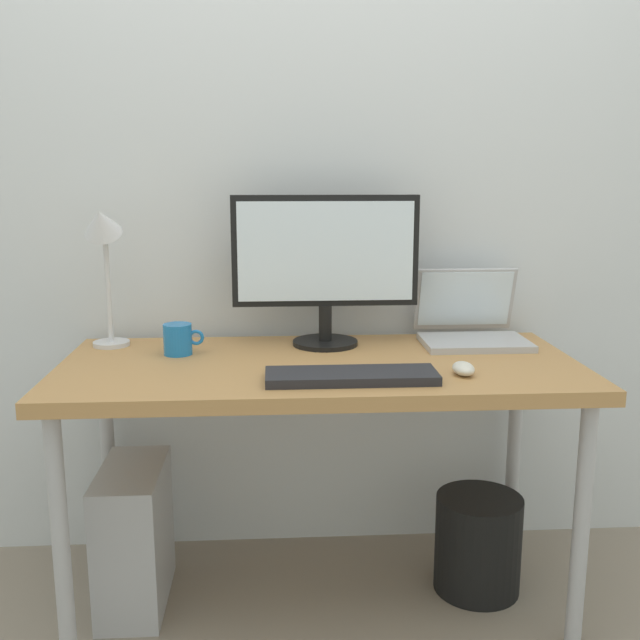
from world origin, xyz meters
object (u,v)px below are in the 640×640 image
(monitor, at_px, (325,260))
(computer_tower, at_px, (134,536))
(coffee_mug, at_px, (178,339))
(wastebasket, at_px, (478,543))
(desk, at_px, (320,384))
(mouse, at_px, (463,369))
(desk_lamp, at_px, (103,244))
(laptop, at_px, (470,324))
(keyboard, at_px, (351,376))

(monitor, distance_m, computer_tower, 0.99)
(coffee_mug, distance_m, wastebasket, 1.10)
(desk, relative_size, mouse, 16.16)
(desk_lamp, bearing_deg, mouse, -19.83)
(desk, distance_m, wastebasket, 0.71)
(desk_lamp, height_order, coffee_mug, desk_lamp)
(monitor, xyz_separation_m, desk_lamp, (-0.66, 0.00, 0.05))
(wastebasket, bearing_deg, monitor, 158.72)
(laptop, height_order, desk_lamp, desk_lamp)
(monitor, height_order, laptop, monitor)
(computer_tower, bearing_deg, coffee_mug, 32.11)
(laptop, xyz_separation_m, coffee_mug, (-0.89, -0.11, -0.01))
(desk_lamp, xyz_separation_m, mouse, (1.00, -0.36, -0.30))
(monitor, xyz_separation_m, laptop, (0.46, 0.02, -0.21))
(laptop, distance_m, keyboard, 0.59)
(desk_lamp, relative_size, wastebasket, 1.48)
(keyboard, height_order, coffee_mug, coffee_mug)
(keyboard, height_order, computer_tower, keyboard)
(laptop, distance_m, coffee_mug, 0.90)
(wastebasket, bearing_deg, coffee_mug, 174.41)
(coffee_mug, bearing_deg, monitor, 11.65)
(mouse, bearing_deg, desk, 156.77)
(monitor, height_order, wastebasket, monitor)
(desk, height_order, computer_tower, desk)
(coffee_mug, bearing_deg, desk, -15.15)
(desk, bearing_deg, mouse, -23.23)
(coffee_mug, height_order, computer_tower, coffee_mug)
(mouse, xyz_separation_m, computer_tower, (-0.92, 0.18, -0.54))
(monitor, xyz_separation_m, coffee_mug, (-0.44, -0.09, -0.22))
(desk_lamp, xyz_separation_m, keyboard, (0.70, -0.39, -0.30))
(desk, relative_size, laptop, 4.55)
(desk, xyz_separation_m, coffee_mug, (-0.41, 0.11, 0.11))
(monitor, xyz_separation_m, wastebasket, (0.45, -0.18, -0.85))
(keyboard, xyz_separation_m, wastebasket, (0.42, 0.22, -0.60))
(desk_lamp, xyz_separation_m, coffee_mug, (0.22, -0.09, -0.27))
(desk, xyz_separation_m, wastebasket, (0.48, 0.02, -0.52))
(computer_tower, bearing_deg, laptop, 10.83)
(coffee_mug, relative_size, wastebasket, 0.39)
(keyboard, relative_size, coffee_mug, 3.73)
(desk, height_order, coffee_mug, coffee_mug)
(mouse, bearing_deg, desk_lamp, 160.17)
(mouse, distance_m, coffee_mug, 0.82)
(desk_lamp, bearing_deg, desk, -17.76)
(coffee_mug, bearing_deg, keyboard, -32.50)
(desk_lamp, relative_size, keyboard, 1.01)
(desk, distance_m, monitor, 0.38)
(monitor, relative_size, desk_lamp, 1.26)
(desk_lamp, bearing_deg, monitor, -0.06)
(keyboard, distance_m, wastebasket, 0.76)
(computer_tower, distance_m, wastebasket, 1.03)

